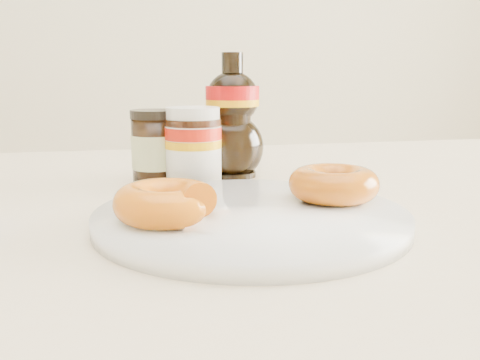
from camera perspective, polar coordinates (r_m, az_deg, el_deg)
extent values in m
cube|color=beige|center=(0.64, 3.39, -3.57)|extent=(1.40, 0.90, 0.04)
cylinder|color=white|center=(0.52, 1.19, -4.04)|extent=(0.30, 0.30, 0.02)
torus|color=white|center=(0.52, 1.19, -3.92)|extent=(0.30, 0.30, 0.01)
torus|color=#CA560B|center=(0.48, -7.88, -2.39)|extent=(0.11, 0.11, 0.03)
torus|color=#B0490B|center=(0.57, 9.96, -0.39)|extent=(0.10, 0.10, 0.03)
cylinder|color=white|center=(0.69, -4.99, 2.77)|extent=(0.07, 0.07, 0.09)
cylinder|color=#931005|center=(0.69, -5.03, 5.03)|extent=(0.07, 0.07, 0.02)
cylinder|color=#D89905|center=(0.69, -5.01, 3.89)|extent=(0.07, 0.07, 0.01)
cylinder|color=black|center=(0.68, -5.05, 6.17)|extent=(0.07, 0.07, 0.01)
cylinder|color=white|center=(0.68, -5.07, 7.03)|extent=(0.07, 0.07, 0.02)
cylinder|color=black|center=(0.71, -9.05, 3.02)|extent=(0.06, 0.06, 0.09)
cylinder|color=beige|center=(0.71, -9.05, 3.02)|extent=(0.06, 0.06, 0.04)
cylinder|color=black|center=(0.70, -9.18, 6.94)|extent=(0.06, 0.06, 0.01)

